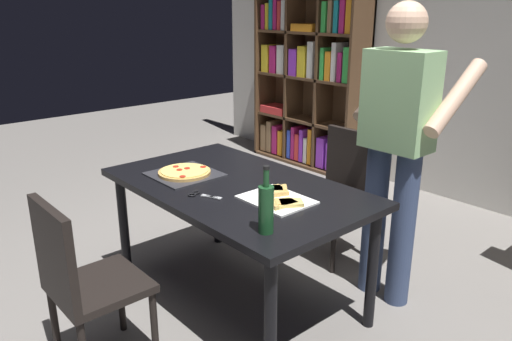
# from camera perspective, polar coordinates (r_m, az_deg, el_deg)

# --- Properties ---
(ground_plane) EXTENTS (12.00, 12.00, 0.00)m
(ground_plane) POSITION_cam_1_polar(r_m,az_deg,el_deg) (3.19, -2.09, -14.33)
(ground_plane) COLOR gray
(back_wall) EXTENTS (6.40, 0.10, 2.80)m
(back_wall) POSITION_cam_1_polar(r_m,az_deg,el_deg) (4.78, 23.28, 13.06)
(back_wall) COLOR silver
(back_wall) RESTS_ON ground_plane
(dining_table) EXTENTS (1.56, 0.92, 0.75)m
(dining_table) POSITION_cam_1_polar(r_m,az_deg,el_deg) (2.88, -2.24, -3.01)
(dining_table) COLOR black
(dining_table) RESTS_ON ground_plane
(chair_near_camera) EXTENTS (0.42, 0.42, 0.90)m
(chair_near_camera) POSITION_cam_1_polar(r_m,az_deg,el_deg) (2.53, -19.41, -11.45)
(chair_near_camera) COLOR black
(chair_near_camera) RESTS_ON ground_plane
(chair_far_side) EXTENTS (0.42, 0.42, 0.90)m
(chair_far_side) POSITION_cam_1_polar(r_m,az_deg,el_deg) (3.57, 9.64, -1.72)
(chair_far_side) COLOR black
(chair_far_side) RESTS_ON ground_plane
(bookshelf) EXTENTS (1.40, 0.35, 1.95)m
(bookshelf) POSITION_cam_1_polar(r_m,az_deg,el_deg) (5.57, 6.11, 10.24)
(bookshelf) COLOR #513823
(bookshelf) RESTS_ON ground_plane
(person_serving_pizza) EXTENTS (0.55, 0.54, 1.75)m
(person_serving_pizza) POSITION_cam_1_polar(r_m,az_deg,el_deg) (2.95, 15.88, 3.40)
(person_serving_pizza) COLOR #38476B
(person_serving_pizza) RESTS_ON ground_plane
(pepperoni_pizza_on_tray) EXTENTS (0.37, 0.37, 0.04)m
(pepperoni_pizza_on_tray) POSITION_cam_1_polar(r_m,az_deg,el_deg) (3.03, -8.18, -0.27)
(pepperoni_pizza_on_tray) COLOR #2D2D33
(pepperoni_pizza_on_tray) RESTS_ON dining_table
(pizza_slices_on_towel) EXTENTS (0.36, 0.30, 0.03)m
(pizza_slices_on_towel) POSITION_cam_1_polar(r_m,az_deg,el_deg) (2.62, 2.53, -3.17)
(pizza_slices_on_towel) COLOR white
(pizza_slices_on_towel) RESTS_ON dining_table
(wine_bottle) EXTENTS (0.07, 0.07, 0.32)m
(wine_bottle) POSITION_cam_1_polar(r_m,az_deg,el_deg) (2.22, 1.15, -4.30)
(wine_bottle) COLOR #194723
(wine_bottle) RESTS_ON dining_table
(kitchen_scissors) EXTENTS (0.20, 0.12, 0.01)m
(kitchen_scissors) POSITION_cam_1_polar(r_m,az_deg,el_deg) (2.70, -6.41, -2.77)
(kitchen_scissors) COLOR silver
(kitchen_scissors) RESTS_ON dining_table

